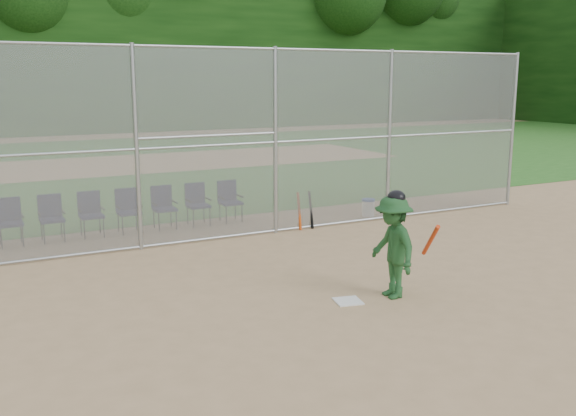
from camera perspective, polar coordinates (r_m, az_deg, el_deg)
name	(u,v)px	position (r m, az deg, el deg)	size (l,w,h in m)	color
ground	(367,312)	(9.54, 7.06, -9.16)	(100.00, 100.00, 0.00)	tan
grass_strip	(104,165)	(26.05, -16.03, 3.66)	(100.00, 100.00, 0.00)	#265D1B
dirt_patch_far	(104,165)	(26.05, -16.03, 3.67)	(24.00, 24.00, 0.00)	tan
backstop_fence	(232,141)	(13.40, -4.98, 5.96)	(16.09, 0.09, 4.00)	gray
treeline	(86,23)	(27.88, -17.55, 15.40)	(81.00, 60.00, 11.00)	black
home_plate	(348,301)	(9.92, 5.35, -8.24)	(0.39, 0.39, 0.02)	silver
batter_at_plate	(393,246)	(10.00, 9.31, -3.35)	(0.90, 1.27, 1.69)	#1D4A22
water_cooler	(368,207)	(15.98, 7.15, 0.07)	(0.33, 0.33, 0.42)	white
spare_bats	(305,210)	(14.44, 1.52, -0.21)	(0.36, 0.23, 0.85)	#D84C14
chair_2	(10,223)	(14.14, -23.46, -1.19)	(0.54, 0.52, 0.96)	#0E1134
chair_3	(52,219)	(14.21, -20.24, -0.89)	(0.54, 0.52, 0.96)	#0E1134
chair_4	(92,215)	(14.33, -17.06, -0.59)	(0.54, 0.52, 0.96)	#0E1134
chair_5	(129,211)	(14.49, -13.95, -0.29)	(0.54, 0.52, 0.96)	#0E1134
chair_6	(165,208)	(14.69, -10.91, 0.01)	(0.54, 0.52, 0.96)	#0E1134
chair_7	(198,205)	(14.93, -7.96, 0.29)	(0.54, 0.52, 0.96)	#0E1134
chair_8	(231,202)	(15.21, -5.12, 0.56)	(0.54, 0.52, 0.96)	#0E1134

